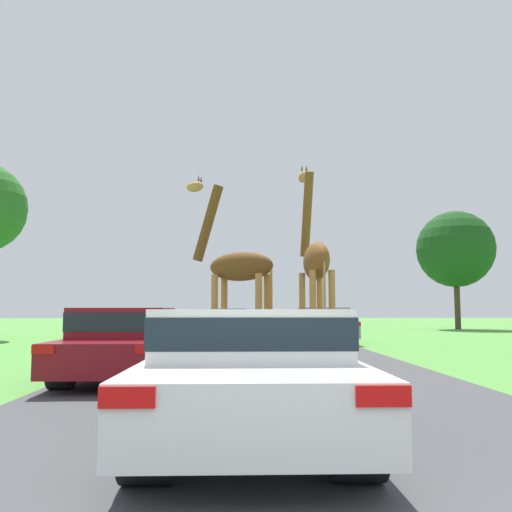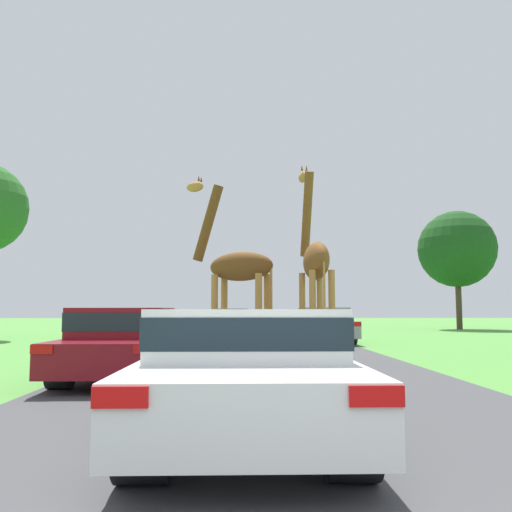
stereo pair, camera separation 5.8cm
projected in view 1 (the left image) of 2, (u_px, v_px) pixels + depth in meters
The scene contains 9 objects.
road at pixel (247, 332), 31.56m from camera, with size 7.50×120.00×0.00m.
giraffe_near_road at pixel (236, 271), 14.98m from camera, with size 2.66×1.67×5.20m.
giraffe_companion at pixel (315, 264), 13.99m from camera, with size 0.80×2.67×5.42m.
car_lead_maroon at pixel (250, 370), 5.41m from camera, with size 1.99×3.99×1.33m.
car_queue_right at pixel (229, 321), 27.45m from camera, with size 1.98×4.44×1.35m.
car_queue_left at pixel (124, 342), 10.31m from camera, with size 1.89×4.22×1.35m.
car_far_ahead at pixel (323, 324), 21.67m from camera, with size 1.99×4.78×1.39m.
car_verge_right at pixel (211, 320), 32.29m from camera, with size 1.79×4.37×1.22m.
tree_left_edge at pixel (455, 249), 36.09m from camera, with size 5.08×5.08×7.85m.
Camera 1 is at (-0.45, -1.84, 1.33)m, focal length 38.00 mm.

